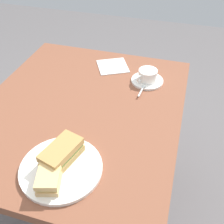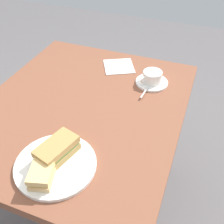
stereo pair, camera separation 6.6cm
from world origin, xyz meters
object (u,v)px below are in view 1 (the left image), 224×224
dining_table (82,127)px  spoon (143,88)px  coffee_cup (148,75)px  sandwich_plate (61,168)px  sandwich_back (50,174)px  coffee_saucer (147,81)px  napkin (113,66)px  sandwich_front (62,153)px

dining_table → spoon: size_ratio=10.34×
dining_table → coffee_cup: size_ratio=9.74×
sandwich_plate → coffee_cup: size_ratio=2.67×
sandwich_plate → coffee_cup: coffee_cup is taller
sandwich_plate → spoon: size_ratio=2.83×
sandwich_back → coffee_cup: coffee_cup is taller
spoon → sandwich_plate: bearing=-18.3°
coffee_saucer → spoon: spoon is taller
sandwich_back → napkin: size_ratio=0.99×
sandwich_back → spoon: size_ratio=1.50×
sandwich_front → coffee_cup: 0.60m
sandwich_back → coffee_cup: 0.68m
coffee_cup → sandwich_back: bearing=-16.2°
sandwich_plate → sandwich_back: 0.06m
coffee_cup → sandwich_plate: bearing=-16.6°
dining_table → napkin: napkin is taller
dining_table → sandwich_front: bearing=10.3°
dining_table → coffee_cup: bearing=138.6°
dining_table → sandwich_front: size_ratio=6.15×
sandwich_front → sandwich_back: size_ratio=1.12×
coffee_saucer → coffee_cup: size_ratio=1.48×
spoon → coffee_saucer: bearing=174.9°
dining_table → sandwich_front: (0.30, 0.05, 0.16)m
sandwich_plate → sandwich_front: (-0.03, -0.01, 0.04)m
sandwich_front → spoon: size_ratio=1.68×
dining_table → coffee_cup: coffee_cup is taller
sandwich_back → coffee_cup: (-0.65, 0.19, 0.00)m
sandwich_plate → napkin: size_ratio=1.86×
dining_table → sandwich_back: sandwich_back is taller
coffee_cup → spoon: (0.08, -0.01, -0.03)m
sandwich_plate → napkin: (-0.69, -0.02, -0.01)m
coffee_cup → napkin: bearing=-113.8°
sandwich_back → napkin: 0.74m
sandwich_front → coffee_saucer: bearing=161.8°
dining_table → spoon: bearing=129.6°
sandwich_plate → spoon: 0.55m
sandwich_front → spoon: sandwich_front is taller
sandwich_back → coffee_saucer: (-0.66, 0.19, -0.03)m
sandwich_back → coffee_saucer: size_ratio=0.95×
sandwich_front → dining_table: bearing=-169.7°
dining_table → coffee_saucer: coffee_saucer is taller
napkin → spoon: bearing=49.2°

